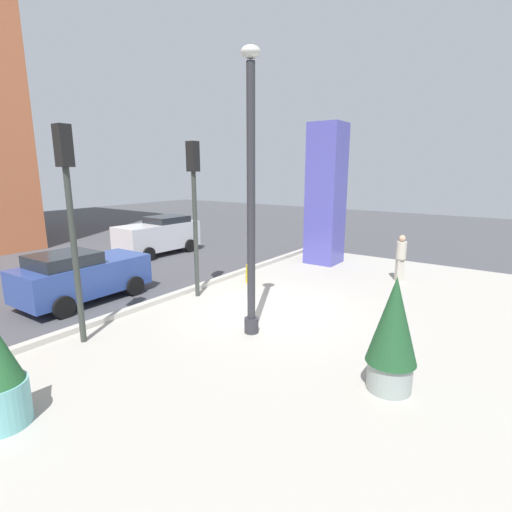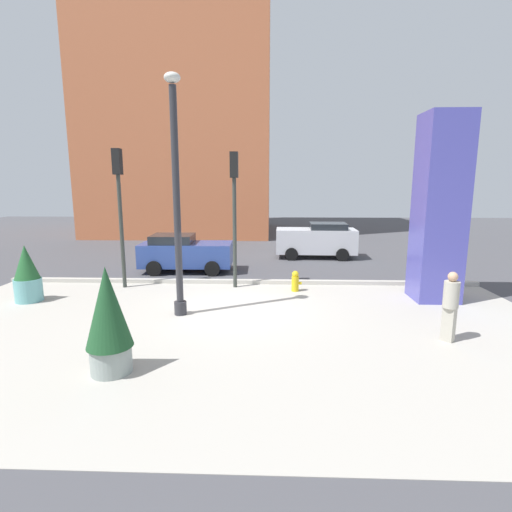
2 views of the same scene
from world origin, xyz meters
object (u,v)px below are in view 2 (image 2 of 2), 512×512
at_px(traffic_light_corner, 234,199).
at_px(car_intersection, 185,253).
at_px(lamp_post, 177,203).
at_px(art_pillar_blue, 439,209).
at_px(fire_hydrant, 295,281).
at_px(car_passing_lane, 317,240).
at_px(traffic_light_far_side, 119,196).
at_px(pedestrian_crossing, 450,303).
at_px(potted_plant_near_right, 108,319).
at_px(potted_plant_mid_plaza, 27,275).

relative_size(traffic_light_corner, car_intersection, 1.24).
xyz_separation_m(lamp_post, art_pillar_blue, (8.06, 1.87, -0.28)).
bearing_deg(traffic_light_corner, fire_hydrant, -12.69).
distance_m(traffic_light_corner, car_passing_lane, 7.57).
height_order(traffic_light_far_side, car_intersection, traffic_light_far_side).
height_order(lamp_post, pedestrian_crossing, lamp_post).
height_order(potted_plant_near_right, car_intersection, potted_plant_near_right).
distance_m(art_pillar_blue, traffic_light_far_side, 10.90).
bearing_deg(lamp_post, pedestrian_crossing, -14.04).
xyz_separation_m(fire_hydrant, traffic_light_corner, (-2.20, 0.50, 2.91)).
bearing_deg(art_pillar_blue, car_intersection, 156.78).
relative_size(potted_plant_mid_plaza, car_intersection, 0.47).
relative_size(art_pillar_blue, potted_plant_mid_plaza, 3.21).
xyz_separation_m(art_pillar_blue, car_passing_lane, (-3.00, 7.46, -2.06)).
bearing_deg(traffic_light_corner, potted_plant_near_right, -105.81).
relative_size(fire_hydrant, pedestrian_crossing, 0.43).
bearing_deg(art_pillar_blue, lamp_post, -166.95).
bearing_deg(lamp_post, potted_plant_mid_plaza, 167.66).
bearing_deg(car_passing_lane, pedestrian_crossing, -80.17).
distance_m(fire_hydrant, car_passing_lane, 6.85).
xyz_separation_m(lamp_post, potted_plant_near_right, (-0.59, -3.64, -2.13)).
xyz_separation_m(potted_plant_mid_plaza, traffic_light_far_side, (2.49, 1.85, 2.48)).
bearing_deg(pedestrian_crossing, traffic_light_far_side, 154.04).
bearing_deg(fire_hydrant, art_pillar_blue, -10.11).
xyz_separation_m(fire_hydrant, car_passing_lane, (1.52, 6.65, 0.57)).
relative_size(potted_plant_mid_plaza, pedestrian_crossing, 1.07).
distance_m(fire_hydrant, traffic_light_corner, 3.69).
bearing_deg(potted_plant_near_right, traffic_light_corner, 74.19).
height_order(traffic_light_corner, car_passing_lane, traffic_light_corner).
xyz_separation_m(potted_plant_mid_plaza, fire_hydrant, (8.81, 1.52, -0.52)).
xyz_separation_m(lamp_post, car_intersection, (-1.09, 5.80, -2.44)).
height_order(art_pillar_blue, potted_plant_mid_plaza, art_pillar_blue).
distance_m(art_pillar_blue, potted_plant_mid_plaza, 13.51).
bearing_deg(potted_plant_near_right, art_pillar_blue, 32.48).
bearing_deg(potted_plant_mid_plaza, pedestrian_crossing, -13.31).
relative_size(potted_plant_near_right, traffic_light_corner, 0.45).
bearing_deg(fire_hydrant, potted_plant_mid_plaza, -170.20).
relative_size(traffic_light_corner, pedestrian_crossing, 2.82).
bearing_deg(fire_hydrant, car_intersection, 146.03).
distance_m(lamp_post, pedestrian_crossing, 7.56).
xyz_separation_m(lamp_post, traffic_light_far_side, (-2.77, 3.00, 0.09)).
distance_m(traffic_light_corner, traffic_light_far_side, 4.11).
bearing_deg(art_pillar_blue, traffic_light_corner, 169.04).
bearing_deg(potted_plant_mid_plaza, lamp_post, -12.34).
distance_m(traffic_light_corner, pedestrian_crossing, 7.83).
xyz_separation_m(lamp_post, potted_plant_mid_plaza, (-5.27, 1.15, -2.38)).
height_order(lamp_post, fire_hydrant, lamp_post).
bearing_deg(potted_plant_mid_plaza, potted_plant_near_right, -45.72).
height_order(potted_plant_near_right, pedestrian_crossing, potted_plant_near_right).
relative_size(lamp_post, potted_plant_mid_plaza, 3.59).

